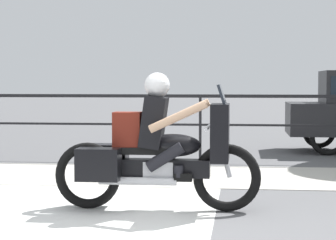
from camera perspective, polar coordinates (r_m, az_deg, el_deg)
The scene contains 5 objects.
ground_plane at distance 6.89m, azimuth -0.01°, elevation -8.92°, with size 120.00×120.00×0.00m, color #565659.
sidewalk_band at distance 10.22m, azimuth 2.14°, elevation -4.88°, with size 44.00×2.40×0.01m, color #B7B2A8.
crosswalk_band at distance 6.91m, azimuth -9.72°, elevation -8.88°, with size 3.22×6.00×0.01m, color silver.
fence_railing at distance 12.01m, azimuth 2.83°, elevation 0.98°, with size 36.00×0.05×1.24m.
motorcycle at distance 7.44m, azimuth -1.00°, elevation -2.63°, with size 2.37×0.76×1.57m.
Camera 1 is at (0.76, -6.69, 1.45)m, focal length 70.00 mm.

